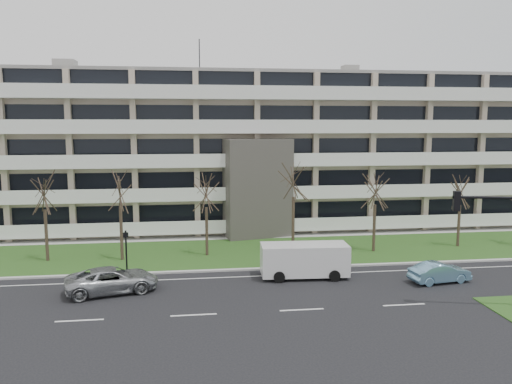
{
  "coord_description": "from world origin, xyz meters",
  "views": [
    {
      "loc": [
        -5.98,
        -26.17,
        10.28
      ],
      "look_at": [
        -1.28,
        10.0,
        5.33
      ],
      "focal_mm": 35.0,
      "sensor_mm": 36.0,
      "label": 1
    }
  ],
  "objects": [
    {
      "name": "grass_verge",
      "position": [
        0.0,
        13.0,
        0.03
      ],
      "size": [
        90.0,
        10.0,
        0.06
      ],
      "primitive_type": "cube",
      "color": "#2A551C",
      "rests_on": "ground"
    },
    {
      "name": "tree_2",
      "position": [
        -11.34,
        11.82,
        5.74
      ],
      "size": [
        3.69,
        3.69,
        7.38
      ],
      "color": "#382B21",
      "rests_on": "ground"
    },
    {
      "name": "blue_sedan",
      "position": [
        10.04,
        3.66,
        0.66
      ],
      "size": [
        4.2,
        2.01,
        1.33
      ],
      "primitive_type": "imported",
      "rotation": [
        0.0,
        0.0,
        1.73
      ],
      "color": "#78ACD0",
      "rests_on": "ground"
    },
    {
      "name": "white_van",
      "position": [
        1.56,
        5.9,
        1.36
      ],
      "size": [
        5.96,
        2.65,
        2.27
      ],
      "rotation": [
        0.0,
        0.0,
        -0.05
      ],
      "color": "silver",
      "rests_on": "ground"
    },
    {
      "name": "tree_1",
      "position": [
        -16.91,
        12.28,
        5.49
      ],
      "size": [
        3.53,
        3.53,
        7.06
      ],
      "color": "#382B21",
      "rests_on": "ground"
    },
    {
      "name": "tree_5",
      "position": [
        8.62,
        11.86,
        5.38
      ],
      "size": [
        3.46,
        3.46,
        6.92
      ],
      "color": "#382B21",
      "rests_on": "ground"
    },
    {
      "name": "sidewalk",
      "position": [
        0.0,
        18.5,
        0.04
      ],
      "size": [
        90.0,
        2.0,
        0.08
      ],
      "primitive_type": "cube",
      "color": "#B2B2AD",
      "rests_on": "ground"
    },
    {
      "name": "curb",
      "position": [
        0.0,
        8.0,
        0.06
      ],
      "size": [
        90.0,
        0.35,
        0.12
      ],
      "primitive_type": "cube",
      "color": "#B2B2AD",
      "rests_on": "ground"
    },
    {
      "name": "lane_edge_line",
      "position": [
        0.0,
        6.5,
        0.01
      ],
      "size": [
        90.0,
        0.12,
        0.01
      ],
      "primitive_type": "cube",
      "color": "white",
      "rests_on": "ground"
    },
    {
      "name": "tree_3",
      "position": [
        -4.88,
        12.32,
        5.38
      ],
      "size": [
        3.46,
        3.46,
        6.93
      ],
      "color": "#382B21",
      "rests_on": "ground"
    },
    {
      "name": "tree_6",
      "position": [
        16.28,
        12.51,
        4.98
      ],
      "size": [
        3.2,
        3.2,
        6.41
      ],
      "color": "#382B21",
      "rests_on": "ground"
    },
    {
      "name": "apartment_building",
      "position": [
        -0.01,
        25.32,
        7.61
      ],
      "size": [
        60.5,
        15.1,
        18.75
      ],
      "color": "#B7A98E",
      "rests_on": "ground"
    },
    {
      "name": "silver_pickup",
      "position": [
        -10.95,
        4.42,
        0.77
      ],
      "size": [
        6.02,
        3.84,
        1.55
      ],
      "primitive_type": "imported",
      "rotation": [
        0.0,
        0.0,
        1.82
      ],
      "color": "#A4A7AB",
      "rests_on": "ground"
    },
    {
      "name": "pedestrian_signal",
      "position": [
        -10.56,
        8.33,
        1.94
      ],
      "size": [
        0.34,
        0.31,
        3.04
      ],
      "rotation": [
        0.0,
        0.0,
        -0.34
      ],
      "color": "black",
      "rests_on": "ground"
    },
    {
      "name": "ground",
      "position": [
        0.0,
        0.0,
        0.0
      ],
      "size": [
        160.0,
        160.0,
        0.0
      ],
      "primitive_type": "plane",
      "color": "black",
      "rests_on": "ground"
    },
    {
      "name": "tree_4",
      "position": [
        2.07,
        12.56,
        6.31
      ],
      "size": [
        4.06,
        4.06,
        8.12
      ],
      "color": "#382B21",
      "rests_on": "ground"
    }
  ]
}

